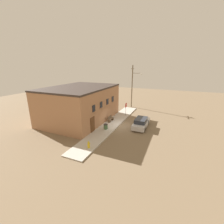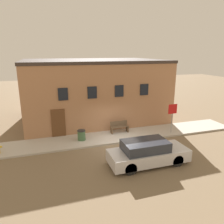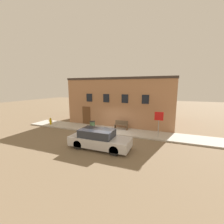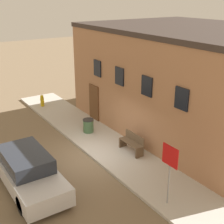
{
  "view_description": "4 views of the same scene",
  "coord_description": "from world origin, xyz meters",
  "px_view_note": "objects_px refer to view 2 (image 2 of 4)",
  "views": [
    {
      "loc": [
        -19.96,
        -7.38,
        8.73
      ],
      "look_at": [
        -0.04,
        1.25,
        2.0
      ],
      "focal_mm": 24.0,
      "sensor_mm": 36.0,
      "label": 1
    },
    {
      "loc": [
        -4.75,
        -13.27,
        6.2
      ],
      "look_at": [
        -0.04,
        1.25,
        2.0
      ],
      "focal_mm": 35.0,
      "sensor_mm": 36.0,
      "label": 2
    },
    {
      "loc": [
        5.44,
        -12.68,
        4.54
      ],
      "look_at": [
        -0.04,
        1.25,
        2.0
      ],
      "focal_mm": 24.0,
      "sensor_mm": 36.0,
      "label": 3
    },
    {
      "loc": [
        11.24,
        -6.2,
        7.14
      ],
      "look_at": [
        -0.04,
        1.25,
        2.0
      ],
      "focal_mm": 50.0,
      "sensor_mm": 36.0,
      "label": 4
    }
  ],
  "objects_px": {
    "stop_sign": "(172,113)",
    "trash_bin": "(81,135)",
    "bench": "(119,127)",
    "parked_car": "(147,153)"
  },
  "relations": [
    {
      "from": "bench",
      "to": "parked_car",
      "type": "bearing_deg",
      "value": -91.18
    },
    {
      "from": "bench",
      "to": "parked_car",
      "type": "height_order",
      "value": "parked_car"
    },
    {
      "from": "stop_sign",
      "to": "bench",
      "type": "height_order",
      "value": "stop_sign"
    },
    {
      "from": "stop_sign",
      "to": "parked_car",
      "type": "distance_m",
      "value": 5.49
    },
    {
      "from": "bench",
      "to": "stop_sign",
      "type": "bearing_deg",
      "value": -18.78
    },
    {
      "from": "stop_sign",
      "to": "trash_bin",
      "type": "relative_size",
      "value": 3.11
    },
    {
      "from": "parked_car",
      "to": "stop_sign",
      "type": "bearing_deg",
      "value": 43.21
    },
    {
      "from": "stop_sign",
      "to": "bench",
      "type": "distance_m",
      "value": 4.21
    },
    {
      "from": "bench",
      "to": "trash_bin",
      "type": "bearing_deg",
      "value": -168.75
    },
    {
      "from": "trash_bin",
      "to": "bench",
      "type": "bearing_deg",
      "value": 11.25
    }
  ]
}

